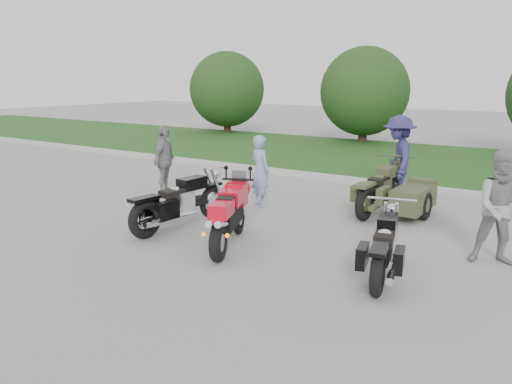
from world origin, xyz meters
The scene contains 13 objects.
ground centered at (0.00, 0.00, 0.00)m, with size 80.00×80.00×0.00m, color gray.
curb centered at (0.00, 6.00, 0.07)m, with size 60.00×0.30×0.15m, color #A5A39B.
grass_strip centered at (0.00, 10.15, 0.07)m, with size 60.00×8.00×0.14m, color #27571D.
tree_far_left centered at (-10.00, 13.50, 2.19)m, with size 3.60×3.60×4.00m.
tree_mid_left centered at (-3.00, 13.50, 2.19)m, with size 3.60×3.60×4.00m.
sportbike_red centered at (0.07, 0.06, 0.57)m, with size 0.95×1.93×0.96m.
cruiser_left centered at (-1.35, 0.38, 0.46)m, with size 0.46×2.35×0.91m.
cruiser_right centered at (2.63, 0.22, 0.41)m, with size 0.68×2.06×0.80m.
cruiser_sidecar centered at (1.76, 3.51, 0.43)m, with size 1.19×2.36×0.91m.
person_stripe centered at (-0.99, 2.63, 0.78)m, with size 0.57×0.37×1.55m, color #838BB2.
person_grey centered at (3.87, 1.69, 0.86)m, with size 0.84×0.65×1.73m, color gray.
person_denim centered at (1.34, 4.64, 0.97)m, with size 1.26×0.72×1.94m, color navy.
person_back centered at (-3.50, 2.31, 0.83)m, with size 0.97×0.41×1.66m, color gray.
Camera 1 is at (4.76, -6.21, 2.72)m, focal length 35.00 mm.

